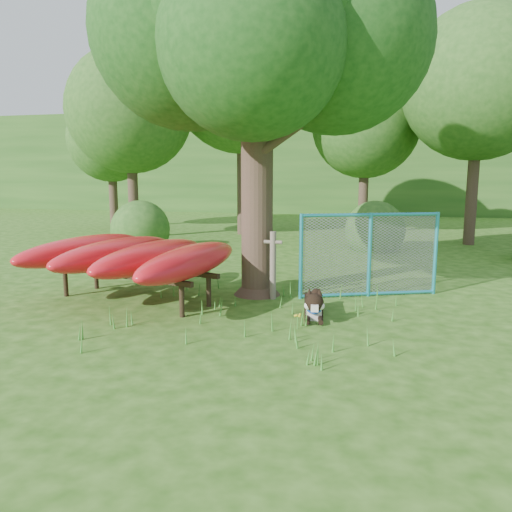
% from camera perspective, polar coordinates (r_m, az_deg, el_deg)
% --- Properties ---
extents(ground, '(80.00, 80.00, 0.00)m').
position_cam_1_polar(ground, '(7.15, -3.90, -9.41)').
color(ground, '#235010').
rests_on(ground, ground).
extents(oak_tree, '(6.11, 5.39, 7.45)m').
position_cam_1_polar(oak_tree, '(9.80, -0.03, 25.20)').
color(oak_tree, '#3B2A20').
rests_on(oak_tree, ground).
extents(wooden_post, '(0.34, 0.12, 1.26)m').
position_cam_1_polar(wooden_post, '(9.18, 1.95, -0.87)').
color(wooden_post, '#695D4E').
rests_on(wooden_post, ground).
extents(kayak_rack, '(3.72, 4.00, 1.11)m').
position_cam_1_polar(kayak_rack, '(9.25, -13.88, 0.09)').
color(kayak_rack, black).
rests_on(kayak_rack, ground).
extents(husky_dog, '(0.44, 1.27, 0.56)m').
position_cam_1_polar(husky_dog, '(8.15, 6.63, -5.63)').
color(husky_dog, black).
rests_on(husky_dog, ground).
extents(fence_section, '(2.54, 1.09, 2.64)m').
position_cam_1_polar(fence_section, '(9.60, 12.85, 0.13)').
color(fence_section, teal).
rests_on(fence_section, ground).
extents(wildflower_clump, '(0.11, 0.10, 0.23)m').
position_cam_1_polar(wildflower_clump, '(7.53, 4.78, -6.93)').
color(wildflower_clump, '#438E2E').
rests_on(wildflower_clump, ground).
extents(bg_tree_a, '(4.40, 4.40, 6.70)m').
position_cam_1_polar(bg_tree_a, '(18.67, -14.22, 15.83)').
color(bg_tree_a, '#3B2A20').
rests_on(bg_tree_a, ground).
extents(bg_tree_b, '(5.20, 5.20, 8.22)m').
position_cam_1_polar(bg_tree_b, '(19.41, -1.68, 19.21)').
color(bg_tree_b, '#3B2A20').
rests_on(bg_tree_b, ground).
extents(bg_tree_c, '(4.00, 4.00, 6.12)m').
position_cam_1_polar(bg_tree_c, '(19.54, 12.43, 14.49)').
color(bg_tree_c, '#3B2A20').
rests_on(bg_tree_c, ground).
extents(bg_tree_d, '(4.80, 4.80, 7.50)m').
position_cam_1_polar(bg_tree_d, '(17.91, 24.18, 17.55)').
color(bg_tree_d, '#3B2A20').
rests_on(bg_tree_d, ground).
extents(bg_tree_f, '(3.60, 3.60, 5.55)m').
position_cam_1_polar(bg_tree_f, '(22.42, -16.27, 12.69)').
color(bg_tree_f, '#3B2A20').
rests_on(bg_tree_f, ground).
extents(shrub_left, '(1.80, 1.80, 1.80)m').
position_cam_1_polar(shrub_left, '(15.80, -12.99, 0.78)').
color(shrub_left, '#27551B').
rests_on(shrub_left, ground).
extents(shrub_mid, '(1.80, 1.80, 1.80)m').
position_cam_1_polar(shrub_mid, '(15.62, 13.35, 0.66)').
color(shrub_mid, '#27551B').
rests_on(shrub_mid, ground).
extents(wooded_hillside, '(80.00, 12.00, 6.00)m').
position_cam_1_polar(wooded_hillside, '(34.51, 10.49, 10.40)').
color(wooded_hillside, '#27551B').
rests_on(wooded_hillside, ground).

